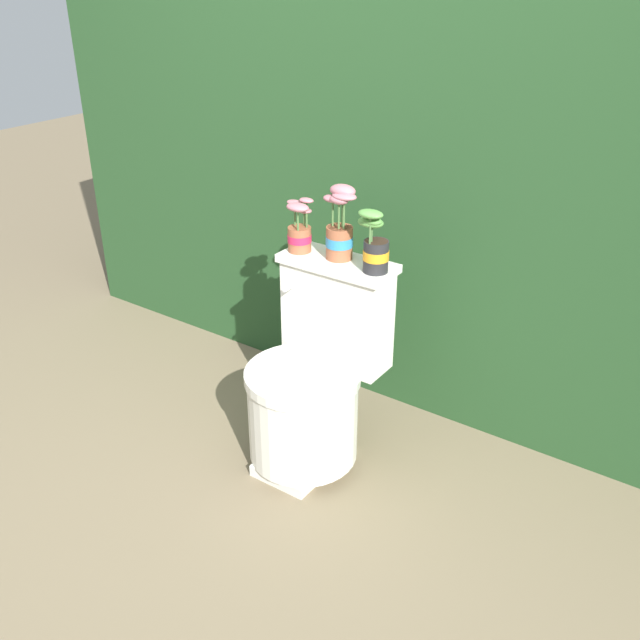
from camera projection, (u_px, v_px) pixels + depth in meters
name	position (u px, v px, depth m)	size (l,w,h in m)	color
ground_plane	(290.00, 451.00, 2.81)	(12.00, 12.00, 0.00)	#75664C
hedge_backdrop	(416.00, 173.00, 3.08)	(3.39, 0.78, 1.79)	#234723
toilet	(313.00, 385.00, 2.65)	(0.43, 0.52, 0.77)	silver
potted_plant_left	(300.00, 231.00, 2.58)	(0.12, 0.11, 0.20)	#9E5638
potted_plant_midleft	(340.00, 228.00, 2.51)	(0.13, 0.10, 0.27)	#9E5638
potted_plant_middle	(375.00, 245.00, 2.41)	(0.11, 0.11, 0.23)	#262628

